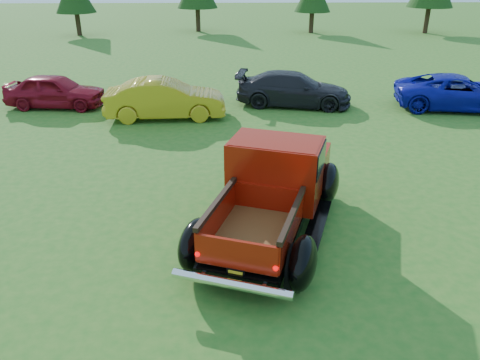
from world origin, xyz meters
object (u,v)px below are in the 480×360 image
Objects in this scene: show_car_yellow at (165,99)px; pickup_truck at (275,185)px; show_car_red at (55,91)px; show_car_grey at (294,89)px; show_car_blue at (458,92)px.

pickup_truck is at bearing -160.39° from show_car_yellow.
pickup_truck is 11.89m from show_car_red.
show_car_red is at bearing 101.03° from show_car_grey.
show_car_grey reaches higher than show_car_blue.
show_car_yellow is (-3.19, 7.63, -0.21)m from pickup_truck.
pickup_truck is 8.27m from show_car_yellow.
show_car_yellow is 11.05m from show_car_blue.
pickup_truck is 1.23× the size of show_car_grey.
show_car_blue is (7.83, 8.49, -0.26)m from pickup_truck.
show_car_red is 0.81× the size of show_car_blue.
show_car_yellow is (4.40, -1.52, 0.06)m from show_car_red.
show_car_blue is at bearing -85.12° from show_car_grey.
show_car_grey is (9.22, 0.01, 0.01)m from show_car_red.
show_car_yellow is 5.05m from show_car_grey.
show_car_blue reaches higher than show_car_red.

